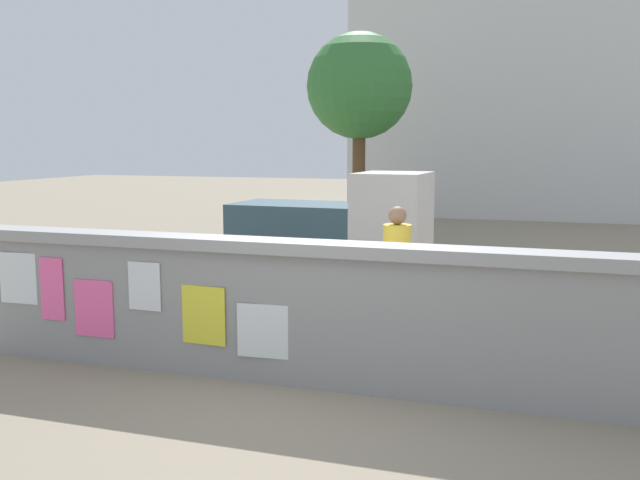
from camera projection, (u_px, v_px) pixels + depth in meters
name	position (u px, v px, depth m)	size (l,w,h in m)	color
ground	(438.00, 258.00, 14.37)	(60.00, 60.00, 0.00)	gray
poster_wall	(317.00, 312.00, 6.74)	(7.99, 0.42, 1.43)	gray
auto_rickshaw_truck	(340.00, 224.00, 12.72)	(3.65, 1.63, 1.85)	black
motorcycle	(169.00, 273.00, 10.20)	(1.90, 0.56, 0.87)	black
bicycle_near	(530.00, 312.00, 8.30)	(1.71, 0.44, 0.95)	black
person_walking	(397.00, 259.00, 8.34)	(0.48, 0.48, 1.62)	#3F994C
tree_roadside	(359.00, 87.00, 17.45)	(2.67, 2.67, 5.13)	brown
building_background	(531.00, 99.00, 22.60)	(11.59, 4.36, 7.56)	silver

